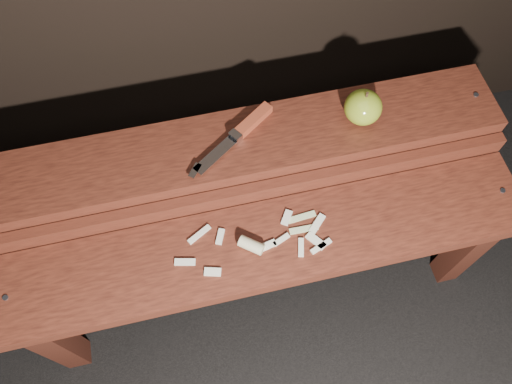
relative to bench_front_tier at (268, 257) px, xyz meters
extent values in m
plane|color=black|center=(0.00, 0.06, -0.35)|extent=(60.00, 60.00, 0.00)
cube|color=#38160E|center=(-0.54, -0.04, -0.16)|extent=(0.06, 0.06, 0.38)
cube|color=#38160E|center=(0.54, -0.04, -0.16)|extent=(0.06, 0.06, 0.38)
cube|color=#491C11|center=(0.00, 0.01, 0.05)|extent=(1.20, 0.20, 0.04)
cylinder|color=slate|center=(-0.56, 0.01, 0.07)|extent=(0.01, 0.01, 0.00)
cylinder|color=slate|center=(0.56, 0.01, 0.07)|extent=(0.01, 0.01, 0.00)
cube|color=#38160E|center=(-0.54, 0.26, -0.12)|extent=(0.06, 0.06, 0.46)
cube|color=#38160E|center=(0.54, 0.26, -0.12)|extent=(0.06, 0.06, 0.46)
cube|color=#491C11|center=(0.00, 0.13, 0.09)|extent=(1.20, 0.02, 0.05)
cube|color=#491C11|center=(0.00, 0.23, 0.13)|extent=(1.20, 0.18, 0.04)
cylinder|color=slate|center=(0.56, 0.23, 0.15)|extent=(0.01, 0.01, 0.00)
ellipsoid|color=olive|center=(0.27, 0.23, 0.19)|extent=(0.09, 0.09, 0.08)
cylinder|color=#382314|center=(0.27, 0.23, 0.23)|extent=(0.01, 0.01, 0.01)
cube|color=#943820|center=(0.03, 0.27, 0.16)|extent=(0.10, 0.08, 0.02)
cube|color=silver|center=(-0.02, 0.24, 0.16)|extent=(0.03, 0.03, 0.02)
cube|color=silver|center=(-0.07, 0.20, 0.16)|extent=(0.11, 0.09, 0.00)
cube|color=silver|center=(-0.12, 0.17, 0.16)|extent=(0.03, 0.04, 0.00)
cube|color=beige|center=(-0.13, -0.03, 0.07)|extent=(0.04, 0.03, 0.01)
cube|color=beige|center=(0.00, 0.00, 0.07)|extent=(0.04, 0.02, 0.01)
cube|color=beige|center=(-0.10, 0.04, 0.07)|extent=(0.03, 0.04, 0.01)
cube|color=beige|center=(0.06, 0.06, 0.07)|extent=(0.03, 0.04, 0.01)
cube|color=beige|center=(-0.18, 0.00, 0.07)|extent=(0.05, 0.02, 0.01)
cube|color=beige|center=(0.11, -0.03, 0.07)|extent=(0.05, 0.03, 0.01)
cube|color=beige|center=(-0.14, 0.06, 0.07)|extent=(0.06, 0.04, 0.01)
cube|color=beige|center=(0.03, 0.01, 0.07)|extent=(0.04, 0.03, 0.01)
cube|color=beige|center=(0.12, 0.03, 0.07)|extent=(0.05, 0.05, 0.01)
cube|color=beige|center=(0.07, -0.02, 0.07)|extent=(0.02, 0.04, 0.01)
cube|color=beige|center=(0.10, -0.01, 0.07)|extent=(0.04, 0.05, 0.01)
cylinder|color=#C9BB8C|center=(-0.04, 0.01, 0.08)|extent=(0.06, 0.05, 0.03)
cube|color=#BCC988|center=(0.09, 0.02, 0.07)|extent=(0.07, 0.02, 0.00)
cube|color=#BCC988|center=(0.09, 0.05, 0.07)|extent=(0.07, 0.02, 0.00)
camera|label=1|loc=(-0.12, -0.38, 1.09)|focal=35.00mm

